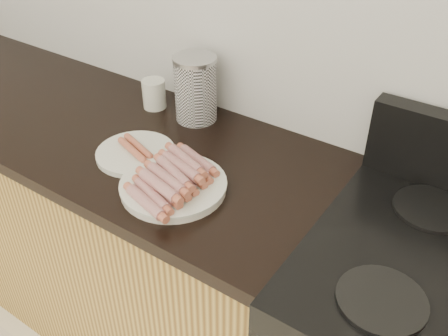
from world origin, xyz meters
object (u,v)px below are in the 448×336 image
Objects in this scene: main_plate at (174,187)px; canister at (196,89)px; mug at (154,94)px; side_plate at (136,153)px.

canister reaches higher than main_plate.
mug reaches higher than main_plate.
mug is at bearing 136.92° from main_plate.
canister is (0.01, 0.27, 0.10)m from side_plate.
side_plate is at bearing -59.71° from mug.
main_plate is at bearing -61.99° from canister.
side_plate is at bearing 161.82° from main_plate.
main_plate is 1.22× the size of side_plate.
side_plate is at bearing -92.64° from canister.
canister is 2.19× the size of mug.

